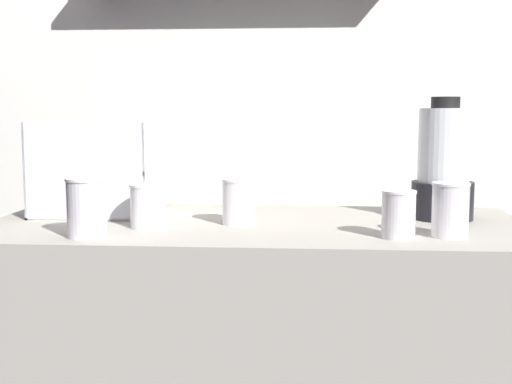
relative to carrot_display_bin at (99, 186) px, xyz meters
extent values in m
cube|color=silver|center=(0.45, 0.66, 0.27)|extent=(2.60, 0.04, 2.50)
cube|color=white|center=(0.00, 0.00, -0.08)|extent=(0.33, 0.24, 0.01)
cube|color=white|center=(0.00, -0.11, 0.05)|extent=(0.33, 0.01, 0.26)
cube|color=white|center=(0.00, 0.12, 0.05)|extent=(0.33, 0.01, 0.26)
cube|color=white|center=(-0.16, 0.00, 0.05)|extent=(0.01, 0.24, 0.26)
cube|color=white|center=(0.16, 0.00, 0.05)|extent=(0.01, 0.24, 0.26)
cone|color=orange|center=(0.02, 0.00, -0.06)|extent=(0.11, 0.18, 0.03)
cone|color=orange|center=(0.03, -0.02, -0.05)|extent=(0.04, 0.15, 0.03)
cone|color=orange|center=(-0.01, 0.01, -0.05)|extent=(0.20, 0.09, 0.03)
cone|color=orange|center=(0.05, -0.01, -0.05)|extent=(0.15, 0.13, 0.03)
cone|color=orange|center=(-0.01, 0.00, -0.02)|extent=(0.11, 0.20, 0.04)
cone|color=orange|center=(-0.03, 0.00, -0.03)|extent=(0.08, 0.18, 0.03)
cone|color=orange|center=(0.05, -0.01, -0.03)|extent=(0.03, 0.17, 0.03)
cone|color=orange|center=(-0.02, 0.00, -0.02)|extent=(0.04, 0.15, 0.03)
cone|color=orange|center=(-0.06, -0.01, 0.00)|extent=(0.15, 0.11, 0.03)
cone|color=orange|center=(-0.01, 0.01, -0.01)|extent=(0.16, 0.05, 0.03)
cylinder|color=black|center=(0.94, -0.01, -0.03)|extent=(0.16, 0.16, 0.10)
cylinder|color=silver|center=(0.94, -0.01, 0.12)|extent=(0.14, 0.14, 0.19)
cylinder|color=orange|center=(0.94, -0.01, 0.04)|extent=(0.12, 0.12, 0.04)
cylinder|color=black|center=(0.94, -0.01, 0.23)|extent=(0.07, 0.07, 0.03)
cylinder|color=white|center=(0.08, -0.33, -0.01)|extent=(0.09, 0.09, 0.13)
cylinder|color=orange|center=(0.08, -0.33, -0.03)|extent=(0.08, 0.08, 0.09)
cylinder|color=white|center=(0.08, -0.33, 0.05)|extent=(0.09, 0.09, 0.01)
cylinder|color=white|center=(0.19, -0.20, -0.03)|extent=(0.09, 0.09, 0.10)
cylinder|color=orange|center=(0.19, -0.20, -0.04)|extent=(0.08, 0.08, 0.07)
cylinder|color=white|center=(0.19, -0.20, 0.03)|extent=(0.09, 0.09, 0.01)
cylinder|color=white|center=(0.41, -0.13, -0.02)|extent=(0.08, 0.08, 0.11)
cylinder|color=yellow|center=(0.41, -0.13, -0.04)|extent=(0.08, 0.08, 0.08)
cylinder|color=white|center=(0.41, -0.13, 0.03)|extent=(0.09, 0.09, 0.01)
cylinder|color=white|center=(0.79, -0.29, -0.03)|extent=(0.08, 0.08, 0.10)
cylinder|color=orange|center=(0.79, -0.29, -0.03)|extent=(0.07, 0.07, 0.09)
cylinder|color=white|center=(0.79, -0.29, 0.03)|extent=(0.08, 0.08, 0.01)
cylinder|color=white|center=(0.91, -0.27, -0.02)|extent=(0.08, 0.08, 0.12)
cylinder|color=orange|center=(0.91, -0.27, -0.04)|extent=(0.08, 0.08, 0.07)
cylinder|color=white|center=(0.91, -0.27, 0.04)|extent=(0.09, 0.09, 0.01)
camera|label=1|loc=(0.58, -1.79, 0.21)|focal=46.33mm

